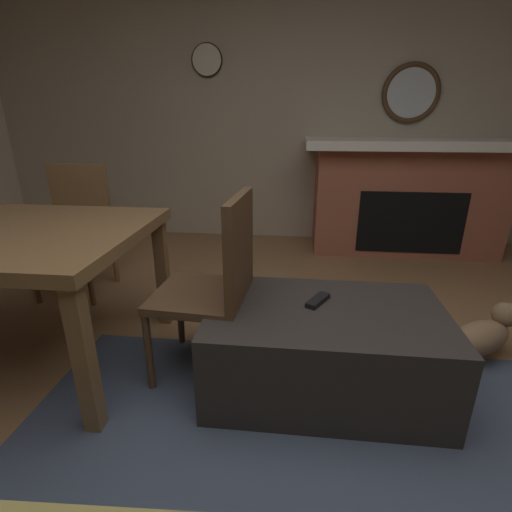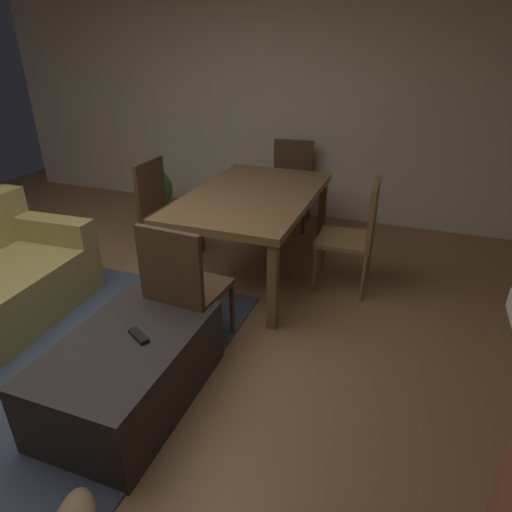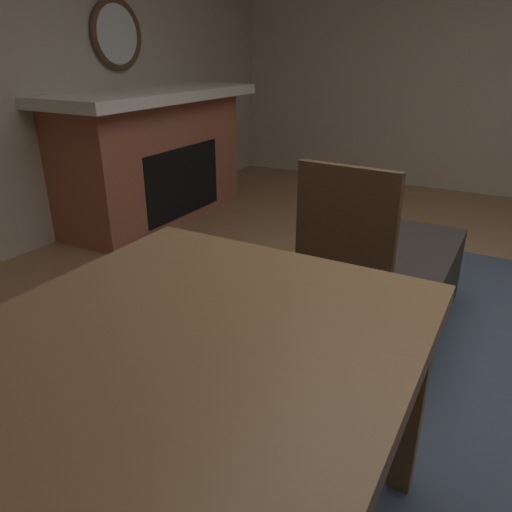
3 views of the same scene
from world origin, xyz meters
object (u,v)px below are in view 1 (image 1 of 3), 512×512
(dining_chair_south, at_px, (76,222))
(wall_clock, at_px, (207,60))
(fireplace, at_px, (405,196))
(small_dog, at_px, (482,335))
(round_wall_mirror, at_px, (411,93))
(dining_chair_west, at_px, (217,279))
(tv_remote, at_px, (317,300))
(ottoman_coffee_table, at_px, (323,349))

(dining_chair_south, height_order, wall_clock, wall_clock)
(fireplace, height_order, small_dog, fireplace)
(round_wall_mirror, bearing_deg, fireplace, 90.00)
(dining_chair_south, bearing_deg, dining_chair_west, 143.93)
(tv_remote, relative_size, small_dog, 0.35)
(round_wall_mirror, bearing_deg, wall_clock, 0.00)
(fireplace, bearing_deg, dining_chair_south, 24.11)
(ottoman_coffee_table, bearing_deg, wall_clock, -66.39)
(dining_chair_west, bearing_deg, fireplace, -123.59)
(ottoman_coffee_table, bearing_deg, round_wall_mirror, -109.69)
(dining_chair_south, bearing_deg, fireplace, -155.89)
(tv_remote, relative_size, wall_clock, 0.52)
(fireplace, relative_size, dining_chair_south, 2.09)
(fireplace, xyz_separation_m, round_wall_mirror, (0.00, -0.29, 0.92))
(fireplace, relative_size, ottoman_coffee_table, 1.80)
(ottoman_coffee_table, height_order, tv_remote, tv_remote)
(fireplace, xyz_separation_m, tv_remote, (0.92, 2.11, -0.10))
(round_wall_mirror, bearing_deg, ottoman_coffee_table, 70.31)
(fireplace, distance_m, dining_chair_west, 2.52)
(ottoman_coffee_table, xyz_separation_m, wall_clock, (1.07, -2.46, 1.55))
(tv_remote, bearing_deg, ottoman_coffee_table, 152.20)
(fireplace, height_order, tv_remote, fireplace)
(tv_remote, relative_size, dining_chair_west, 0.17)
(ottoman_coffee_table, distance_m, wall_clock, 3.10)
(dining_chair_west, bearing_deg, dining_chair_south, -36.07)
(round_wall_mirror, distance_m, small_dog, 2.51)
(ottoman_coffee_table, bearing_deg, small_dog, -159.83)
(round_wall_mirror, xyz_separation_m, dining_chair_south, (2.65, 1.47, -0.94))
(round_wall_mirror, bearing_deg, dining_chair_west, 59.70)
(small_dog, bearing_deg, dining_chair_south, -14.21)
(dining_chair_west, xyz_separation_m, small_dog, (-1.38, -0.25, -0.37))
(ottoman_coffee_table, bearing_deg, dining_chair_south, -29.11)
(tv_remote, distance_m, dining_chair_west, 0.48)
(tv_remote, height_order, dining_chair_west, dining_chair_west)
(tv_remote, height_order, small_dog, tv_remote)
(ottoman_coffee_table, distance_m, tv_remote, 0.24)
(ottoman_coffee_table, xyz_separation_m, tv_remote, (0.04, -0.06, 0.23))
(dining_chair_south, relative_size, dining_chair_west, 1.00)
(dining_chair_west, relative_size, wall_clock, 3.04)
(ottoman_coffee_table, bearing_deg, dining_chair_west, -7.91)
(fireplace, relative_size, tv_remote, 12.14)
(round_wall_mirror, distance_m, wall_clock, 1.98)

